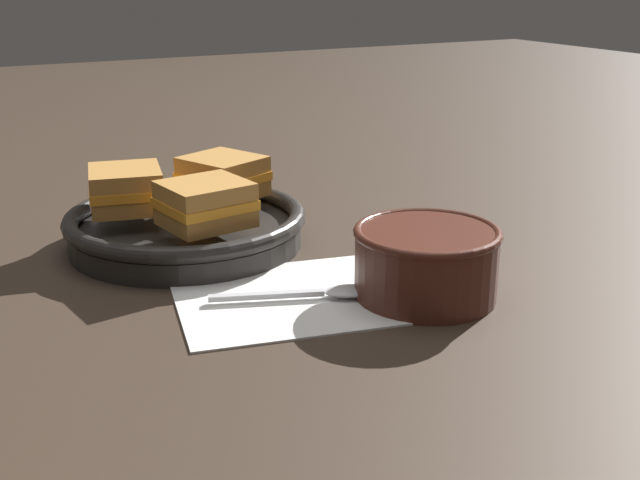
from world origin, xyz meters
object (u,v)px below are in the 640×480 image
(spoon, at_px, (328,292))
(sandwich_far_left, at_px, (126,189))
(soup_bowl, at_px, (426,258))
(skillet, at_px, (186,227))
(sandwich_near_left, at_px, (205,204))
(sandwich_near_right, at_px, (220,177))

(spoon, height_order, sandwich_far_left, sandwich_far_left)
(sandwich_far_left, bearing_deg, soup_bowl, -53.32)
(soup_bowl, xyz_separation_m, skillet, (-0.15, 0.25, -0.02))
(soup_bowl, bearing_deg, sandwich_near_left, 129.47)
(sandwich_near_left, xyz_separation_m, sandwich_far_left, (-0.06, 0.10, 0.00))
(spoon, relative_size, sandwich_near_right, 1.42)
(spoon, xyz_separation_m, skillet, (-0.07, 0.21, 0.01))
(spoon, height_order, skillet, skillet)
(skillet, height_order, sandwich_near_right, sandwich_near_right)
(spoon, xyz_separation_m, sandwich_near_left, (-0.06, 0.15, 0.06))
(soup_bowl, xyz_separation_m, spoon, (-0.09, 0.04, -0.03))
(soup_bowl, relative_size, spoon, 0.89)
(spoon, distance_m, sandwich_near_left, 0.17)
(sandwich_near_left, xyz_separation_m, sandwich_near_right, (0.05, 0.10, 0.00))
(soup_bowl, bearing_deg, sandwich_near_right, 108.88)
(skillet, distance_m, sandwich_far_left, 0.08)
(spoon, distance_m, sandwich_far_left, 0.28)
(sandwich_near_left, relative_size, sandwich_near_right, 0.88)
(sandwich_near_left, distance_m, sandwich_far_left, 0.11)
(sandwich_near_left, distance_m, sandwich_near_right, 0.11)
(soup_bowl, xyz_separation_m, sandwich_far_left, (-0.21, 0.28, 0.03))
(soup_bowl, relative_size, sandwich_far_left, 1.38)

